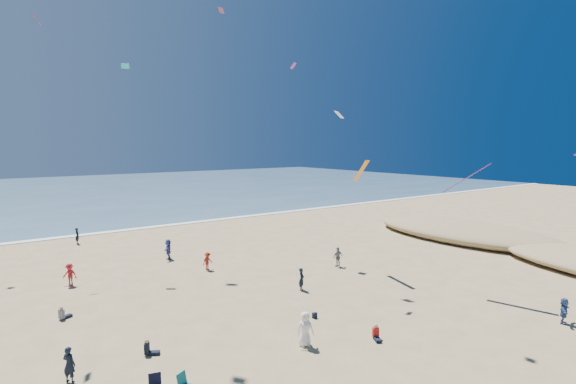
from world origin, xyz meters
TOP-DOWN VIEW (x-y plane):
  - ocean at (0.00, 95.00)m, footprint 220.00×100.00m
  - surf_line at (0.00, 45.00)m, footprint 220.00×1.20m
  - standing_flyers at (3.07, 14.96)m, footprint 29.70×46.56m
  - seated_group at (0.93, 6.00)m, footprint 14.29×25.71m
  - navy_bag at (5.67, 10.22)m, footprint 0.28×0.18m
  - kites_aloft at (9.39, 13.86)m, footprint 44.31×44.20m

SIDE VIEW (x-z plane):
  - ocean at x=0.00m, z-range 0.00..0.06m
  - surf_line at x=0.00m, z-range 0.00..0.08m
  - navy_bag at x=5.67m, z-range 0.00..0.34m
  - seated_group at x=0.93m, z-range 0.00..0.84m
  - standing_flyers at x=3.07m, z-range -0.09..1.76m
  - kites_aloft at x=9.39m, z-range 1.12..28.46m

